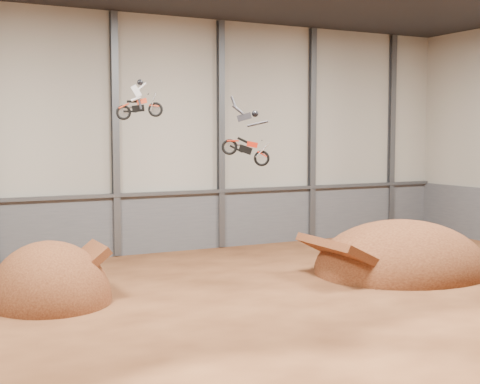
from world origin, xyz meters
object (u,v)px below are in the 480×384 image
fmx_rider_a (140,97)px  fmx_rider_b (243,132)px  landing_ramp (401,272)px  takeoff_ramp (50,301)px

fmx_rider_a → fmx_rider_b: (4.27, -1.36, -1.47)m
landing_ramp → fmx_rider_b: size_ratio=3.17×
takeoff_ramp → fmx_rider_a: bearing=-9.2°
takeoff_ramp → fmx_rider_a: (3.89, -0.63, 8.63)m
fmx_rider_b → fmx_rider_a: bearing=-169.3°
fmx_rider_a → fmx_rider_b: bearing=-0.8°
fmx_rider_a → landing_ramp: bearing=11.3°
takeoff_ramp → landing_ramp: (17.33, -1.93, 0.00)m
fmx_rider_b → takeoff_ramp: bearing=-165.4°
takeoff_ramp → landing_ramp: bearing=-6.4°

